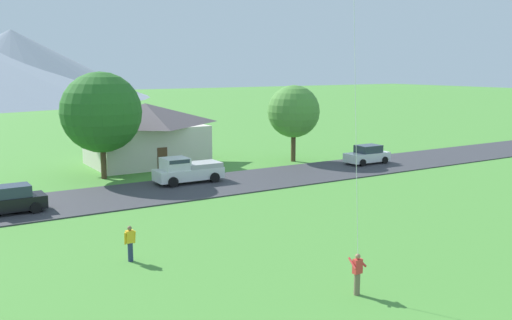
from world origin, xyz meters
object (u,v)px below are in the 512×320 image
parked_car_white_west_end (367,155)px  parked_car_black_mid_west (9,200)px  tree_near_left (294,111)px  pickup_truck_white_west_side (187,170)px  tree_center (101,112)px  watcher_person (130,243)px  house_leftmost (146,133)px

parked_car_white_west_end → parked_car_black_mid_west: 30.63m
tree_near_left → parked_car_black_mid_west: tree_near_left is taller
tree_near_left → pickup_truck_white_west_side: bearing=-162.5°
tree_center → watcher_person: bearing=-103.6°
house_leftmost → pickup_truck_white_west_side: (-0.53, -9.75, -1.82)m
tree_center → parked_car_white_west_end: bearing=-15.2°
tree_near_left → tree_center: tree_center is taller
tree_center → parked_car_black_mid_west: 12.14m
pickup_truck_white_west_side → house_leftmost: bearing=86.9°
tree_center → tree_near_left: bearing=-3.9°
tree_near_left → house_leftmost: bearing=155.1°
house_leftmost → watcher_person: (-10.11, -24.24, -2.01)m
tree_center → watcher_person: tree_center is taller
house_leftmost → tree_near_left: bearing=-24.9°
tree_near_left → parked_car_white_west_end: 7.84m
tree_center → parked_car_black_mid_west: bearing=-136.1°
house_leftmost → parked_car_white_west_end: size_ratio=2.47×
house_leftmost → parked_car_black_mid_west: house_leftmost is taller
tree_near_left → watcher_person: size_ratio=4.26×
tree_near_left → tree_center: bearing=176.1°
parked_car_black_mid_west → tree_center: bearing=43.9°
pickup_truck_white_west_side → watcher_person: bearing=-123.5°
pickup_truck_white_west_side → parked_car_white_west_end: bearing=-2.8°
parked_car_white_west_end → parked_car_black_mid_west: same height
parked_car_white_west_end → house_leftmost: bearing=148.2°
parked_car_white_west_end → parked_car_black_mid_west: bearing=-176.8°
parked_car_black_mid_west → watcher_person: 12.37m
parked_car_black_mid_west → pickup_truck_white_west_side: size_ratio=0.81×
tree_near_left → pickup_truck_white_west_side: 13.94m
tree_center → parked_car_black_mid_west: (-8.15, -7.84, -4.42)m
tree_near_left → pickup_truck_white_west_side: tree_near_left is taller
tree_center → parked_car_white_west_end: size_ratio=2.01×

